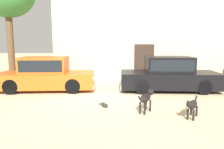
{
  "coord_description": "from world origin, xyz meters",
  "views": [
    {
      "loc": [
        0.36,
        -8.1,
        2.13
      ],
      "look_at": [
        0.55,
        0.2,
        0.9
      ],
      "focal_mm": 33.47,
      "sensor_mm": 36.0,
      "label": 1
    }
  ],
  "objects_px": {
    "parked_sedan_second": "(169,74)",
    "stray_dog_spotted": "(192,105)",
    "stray_cat": "(104,105)",
    "stray_dog_tan": "(146,98)",
    "parked_sedan_nearest": "(46,74)"
  },
  "relations": [
    {
      "from": "parked_sedan_second",
      "to": "stray_dog_spotted",
      "type": "height_order",
      "value": "parked_sedan_second"
    },
    {
      "from": "stray_cat",
      "to": "parked_sedan_second",
      "type": "bearing_deg",
      "value": 105.73
    },
    {
      "from": "stray_dog_tan",
      "to": "stray_cat",
      "type": "xyz_separation_m",
      "value": [
        -1.32,
        0.56,
        -0.39
      ]
    },
    {
      "from": "stray_dog_spotted",
      "to": "stray_dog_tan",
      "type": "height_order",
      "value": "stray_dog_tan"
    },
    {
      "from": "stray_dog_spotted",
      "to": "stray_dog_tan",
      "type": "bearing_deg",
      "value": -82.29
    },
    {
      "from": "parked_sedan_nearest",
      "to": "stray_dog_tan",
      "type": "distance_m",
      "value": 5.19
    },
    {
      "from": "parked_sedan_nearest",
      "to": "stray_cat",
      "type": "relative_size",
      "value": 8.7
    },
    {
      "from": "parked_sedan_second",
      "to": "stray_cat",
      "type": "xyz_separation_m",
      "value": [
        -2.92,
        -2.5,
        -0.68
      ]
    },
    {
      "from": "parked_sedan_nearest",
      "to": "stray_dog_tan",
      "type": "xyz_separation_m",
      "value": [
        4.04,
        -3.24,
        -0.28
      ]
    },
    {
      "from": "parked_sedan_nearest",
      "to": "parked_sedan_second",
      "type": "height_order",
      "value": "parked_sedan_second"
    },
    {
      "from": "stray_cat",
      "to": "parked_sedan_nearest",
      "type": "bearing_deg",
      "value": -159.5
    },
    {
      "from": "parked_sedan_nearest",
      "to": "stray_dog_spotted",
      "type": "height_order",
      "value": "parked_sedan_nearest"
    },
    {
      "from": "parked_sedan_second",
      "to": "stray_cat",
      "type": "height_order",
      "value": "parked_sedan_second"
    },
    {
      "from": "parked_sedan_second",
      "to": "stray_dog_spotted",
      "type": "relative_size",
      "value": 5.11
    },
    {
      "from": "parked_sedan_second",
      "to": "stray_dog_tan",
      "type": "xyz_separation_m",
      "value": [
        -1.59,
        -3.06,
        -0.29
      ]
    }
  ]
}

